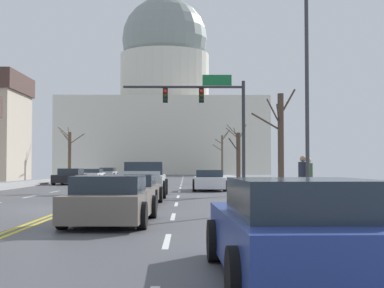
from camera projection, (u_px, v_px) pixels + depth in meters
The scene contains 19 objects.
ground at pixel (74, 208), 19.38m from camera, with size 20.00×180.00×0.20m.
signal_gantry at pixel (210, 107), 36.46m from camera, with size 7.91×0.41×7.23m.
street_lamp_right at pixel (299, 76), 20.13m from camera, with size 2.21×0.24×7.65m.
capitol_building at pixel (165, 108), 101.63m from camera, with size 35.01×22.84×34.34m.
sedan_near_00 at pixel (209, 181), 33.16m from camera, with size 1.99×4.60×1.21m.
pickup_truck_near_01 at pixel (144, 181), 26.91m from camera, with size 2.28×5.81×1.64m.
sedan_near_02 at pixel (133, 191), 20.76m from camera, with size 2.05×4.63×1.14m.
sedan_near_03 at pixel (111, 201), 14.26m from camera, with size 2.15×4.57×1.21m.
sedan_near_04 at pixel (297, 232), 7.14m from camera, with size 2.17×4.59×1.30m.
sedan_oncoming_00 at pixel (70, 177), 44.14m from camera, with size 2.09×4.68×1.24m.
sedan_oncoming_01 at pixel (92, 175), 53.29m from camera, with size 2.11×4.28×1.16m.
sedan_oncoming_02 at pixel (108, 173), 65.47m from camera, with size 2.21×4.42×1.22m.
bare_tree_00 at pixel (280, 138), 30.35m from camera, with size 2.49×1.91×5.50m.
bare_tree_01 at pixel (70, 153), 61.56m from camera, with size 3.09×1.61×5.66m.
bare_tree_02 at pixel (238, 155), 49.53m from camera, with size 1.96×2.45×5.04m.
bare_tree_04 at pixel (222, 153), 73.85m from camera, with size 2.33×2.33×6.04m.
pedestrian_00 at pixel (309, 176), 23.06m from camera, with size 0.35×0.34×1.64m.
pedestrian_01 at pixel (303, 177), 20.32m from camera, with size 0.35×0.34×1.68m.
bicycle_parked at pixel (314, 194), 19.45m from camera, with size 0.12×1.77×0.85m.
Camera 1 is at (3.87, -19.49, 1.46)m, focal length 52.68 mm.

